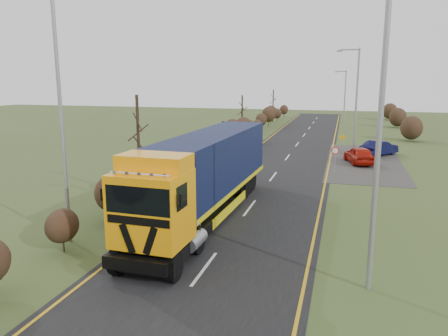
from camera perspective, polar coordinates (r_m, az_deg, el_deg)
The scene contains 14 objects.
ground at distance 20.22m, azimuth 0.97°, elevation -8.47°, with size 160.00×160.00×0.00m, color #3E4E21.
road at distance 29.60m, azimuth 5.82°, elevation -1.96°, with size 8.00×120.00×0.02m, color black.
layby at distance 39.05m, azimuth 17.79°, elevation 0.87°, with size 6.00×18.00×0.02m, color #312F2C.
lane_markings at distance 29.30m, azimuth 5.72°, elevation -2.06°, with size 7.52×116.00×0.01m.
hedgerow at distance 28.88m, azimuth -6.65°, elevation 0.94°, with size 2.24×102.04×6.05m.
lorry at distance 21.63m, azimuth -2.48°, elevation -0.43°, with size 3.05×15.45×4.28m.
car_red_hatchback at distance 37.74m, azimuth 17.22°, elevation 1.63°, with size 1.69×4.20×1.43m, color #A81408.
car_blue_sedan at distance 42.21m, azimuth 19.62°, elevation 2.46°, with size 1.46×4.19×1.38m, color black.
streetlight_near at distance 14.48m, azimuth 19.17°, elevation 6.03°, with size 2.17×0.21×10.28m.
streetlight_mid at distance 41.90m, azimuth 16.76°, elevation 8.94°, with size 2.04×0.19×9.61m.
streetlight_far at distance 66.34m, azimuth 15.43°, elevation 9.05°, with size 1.71×0.18×8.01m.
left_pole at distance 19.20m, azimuth -20.49°, elevation 5.89°, with size 0.16×0.16×10.55m, color gray.
speed_sign at distance 32.92m, azimuth 14.30°, elevation 1.59°, with size 0.56×0.10×2.04m.
warning_board at distance 43.96m, azimuth 15.17°, elevation 3.44°, with size 0.62×0.11×1.63m.
Camera 1 is at (4.72, -18.38, 6.97)m, focal length 35.00 mm.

